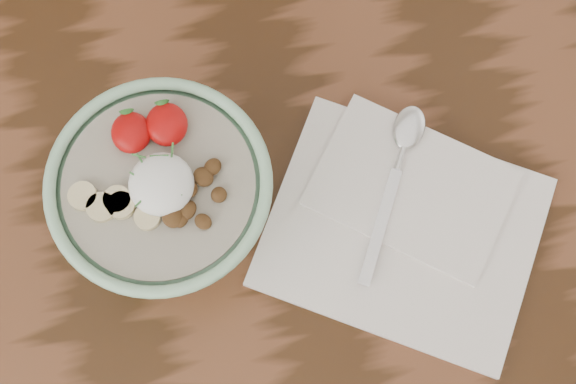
# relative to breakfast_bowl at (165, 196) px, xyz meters

# --- Properties ---
(table) EXTENTS (1.60, 0.90, 0.75)m
(table) POSITION_rel_breakfast_bowl_xyz_m (0.12, -0.01, -0.16)
(table) COLOR #351E0D
(table) RESTS_ON ground
(breakfast_bowl) EXTENTS (0.21, 0.21, 0.14)m
(breakfast_bowl) POSITION_rel_breakfast_bowl_xyz_m (0.00, 0.00, 0.00)
(breakfast_bowl) COLOR #97CCA3
(breakfast_bowl) RESTS_ON table
(napkin) EXTENTS (0.34, 0.32, 0.02)m
(napkin) POSITION_rel_breakfast_bowl_xyz_m (0.23, -0.06, -0.06)
(napkin) COLOR white
(napkin) RESTS_ON table
(spoon) EXTENTS (0.12, 0.18, 0.01)m
(spoon) POSITION_rel_breakfast_bowl_xyz_m (0.24, 0.01, -0.05)
(spoon) COLOR silver
(spoon) RESTS_ON napkin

